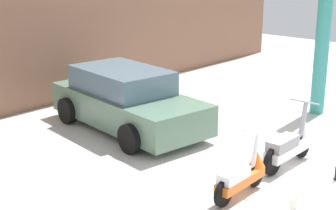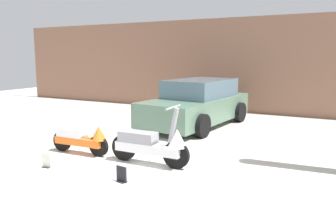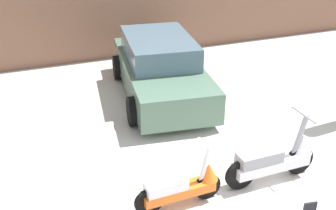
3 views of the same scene
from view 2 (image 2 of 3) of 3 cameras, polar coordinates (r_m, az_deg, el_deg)
The scene contains 7 objects.
ground_plane at distance 5.92m, azimuth -10.38°, elevation -11.44°, with size 28.00×28.00×0.00m, color silver.
wall_back at distance 12.16m, azimuth 10.56°, elevation 6.81°, with size 19.60×0.12×3.37m, color #845B47.
scooter_front_left at distance 7.00m, azimuth -14.75°, elevation -5.55°, with size 1.38×0.50×0.96m.
scooter_front_right at distance 6.10m, azimuth -2.76°, elevation -6.77°, with size 1.62×0.58×1.13m.
car_rear_left at distance 9.63m, azimuth 5.15°, elevation 0.26°, with size 2.29×4.11×1.33m.
placard_near_left_scooter at distance 6.43m, azimuth -20.35°, elevation -9.16°, with size 0.20×0.13×0.26m.
placard_near_right_scooter at distance 5.43m, azimuth -8.10°, elevation -11.99°, with size 0.20×0.14×0.26m.
Camera 2 is at (3.40, -4.42, 2.00)m, focal length 35.00 mm.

